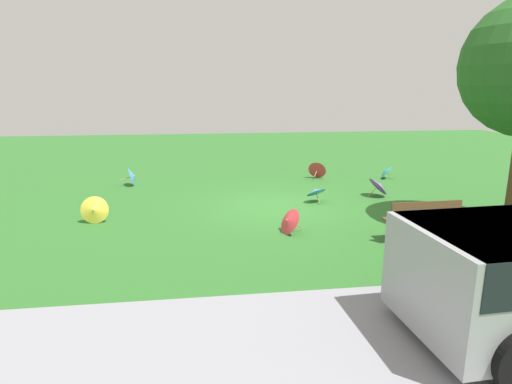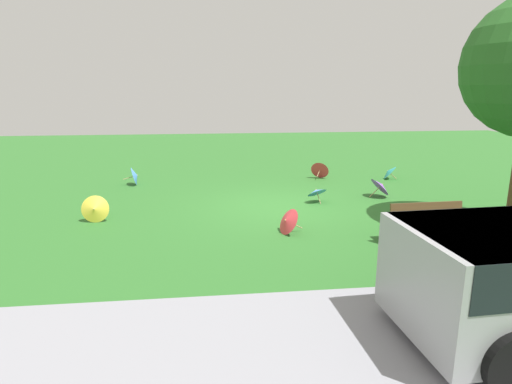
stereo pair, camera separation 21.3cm
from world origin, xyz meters
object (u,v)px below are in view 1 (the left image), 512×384
(parasol_purple_0, at_px, (379,185))
(parasol_red_2, at_px, (288,221))
(parasol_red_0, at_px, (317,169))
(park_bench, at_px, (423,220))
(parasol_blue_1, at_px, (316,191))
(parasol_yellow_0, at_px, (94,210))
(parasol_blue_0, at_px, (133,176))
(parasol_teal_0, at_px, (385,171))

(parasol_purple_0, distance_m, parasol_red_2, 4.58)
(parasol_red_0, bearing_deg, parasol_red_2, 68.41)
(park_bench, distance_m, parasol_blue_1, 3.71)
(park_bench, height_order, parasol_red_2, park_bench)
(parasol_blue_1, height_order, parasol_yellow_0, parasol_yellow_0)
(parasol_red_2, bearing_deg, parasol_blue_0, -52.98)
(parasol_red_0, bearing_deg, parasol_purple_0, 110.74)
(park_bench, height_order, parasol_blue_0, park_bench)
(parasol_purple_0, height_order, parasol_blue_1, parasol_purple_0)
(parasol_red_0, bearing_deg, parasol_blue_0, 3.30)
(parasol_yellow_0, distance_m, parasol_red_2, 4.73)
(parasol_blue_1, xyz_separation_m, parasol_red_2, (1.35, 2.59, -0.03))
(parasol_blue_1, bearing_deg, parasol_purple_0, -168.90)
(park_bench, distance_m, parasol_purple_0, 3.90)
(parasol_blue_0, distance_m, parasol_teal_0, 8.97)
(parasol_yellow_0, bearing_deg, parasol_blue_1, -168.20)
(park_bench, bearing_deg, parasol_purple_0, -100.03)
(parasol_teal_0, bearing_deg, parasol_yellow_0, 23.93)
(parasol_yellow_0, bearing_deg, parasol_blue_0, -94.65)
(park_bench, height_order, parasol_teal_0, park_bench)
(parasol_red_0, bearing_deg, parasol_blue_1, 73.41)
(parasol_purple_0, distance_m, parasol_teal_0, 2.82)
(parasol_yellow_0, bearing_deg, parasol_purple_0, -168.39)
(parasol_yellow_0, bearing_deg, parasol_red_0, -146.41)
(parasol_blue_1, bearing_deg, parasol_red_2, 62.47)
(parasol_purple_0, relative_size, parasol_blue_1, 0.99)
(park_bench, bearing_deg, parasol_red_0, -86.38)
(parasol_blue_1, distance_m, parasol_red_2, 2.92)
(parasol_purple_0, xyz_separation_m, parasol_teal_0, (-1.33, -2.49, -0.08))
(parasol_yellow_0, xyz_separation_m, parasol_red_2, (-4.53, 1.36, -0.04))
(parasol_blue_0, height_order, parasol_blue_1, parasol_blue_0)
(parasol_blue_0, distance_m, parasol_yellow_0, 4.20)
(parasol_teal_0, xyz_separation_m, parasol_red_0, (2.43, -0.43, 0.06))
(parasol_red_2, bearing_deg, park_bench, 163.24)
(parasol_purple_0, height_order, parasol_red_2, parasol_purple_0)
(parasol_teal_0, distance_m, parasol_blue_1, 4.49)
(parasol_purple_0, distance_m, parasol_yellow_0, 8.15)
(parasol_blue_1, height_order, parasol_red_2, parasol_red_2)
(park_bench, xyz_separation_m, parasol_red_0, (0.43, -6.77, -0.15))
(parasol_purple_0, relative_size, parasol_red_2, 1.02)
(parasol_teal_0, relative_size, parasol_blue_1, 1.01)
(parasol_teal_0, bearing_deg, parasol_red_2, 48.99)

